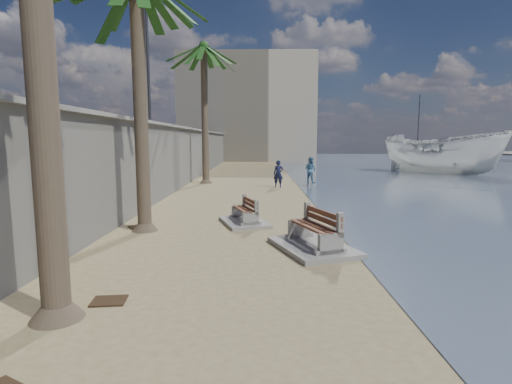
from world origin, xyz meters
name	(u,v)px	position (x,y,z in m)	size (l,w,h in m)	color
ground_plane	(288,339)	(0.00, 0.00, 0.00)	(140.00, 140.00, 0.00)	#9A865E
seawall	(184,157)	(-5.20, 20.00, 1.75)	(0.45, 70.00, 3.50)	gray
wall_cap	(183,128)	(-5.20, 20.00, 3.55)	(0.80, 70.00, 0.12)	gray
end_building	(248,110)	(-2.00, 52.00, 7.00)	(18.00, 12.00, 14.00)	#B7AA93
bench_near	(314,233)	(1.00, 4.67, 0.44)	(2.34, 2.81, 1.00)	gray
bench_far	(245,213)	(-0.89, 7.87, 0.36)	(1.89, 2.29, 0.83)	gray
palm_back	(204,49)	(-3.87, 20.60, 8.50)	(5.00, 5.00, 9.56)	brown
streetlight	(148,48)	(-5.10, 12.00, 6.64)	(0.28, 0.28, 5.12)	#2D2D33
person_a	(278,172)	(0.75, 18.32, 0.93)	(0.67, 0.45, 1.86)	#141838
person_b	(310,168)	(3.00, 21.00, 0.94)	(0.91, 0.70, 1.89)	teal
boat_cruiser	(442,151)	(14.99, 28.43, 1.85)	(3.83, 3.94, 4.50)	silver
yacht_far	(426,161)	(18.99, 41.13, 0.35)	(7.52, 2.11, 1.50)	silver
sailboat_west	(417,158)	(21.11, 49.24, 0.30)	(6.83, 6.55, 8.91)	silver
debris_b	(109,301)	(-3.04, 1.31, 0.01)	(0.58, 0.47, 0.03)	#382616
debris_c	(139,227)	(-4.29, 7.28, 0.01)	(0.71, 0.57, 0.03)	#382616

